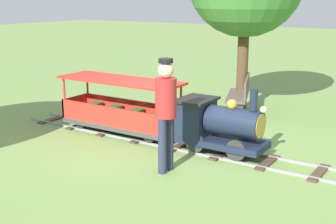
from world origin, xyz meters
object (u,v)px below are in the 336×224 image
object	(u,v)px
passenger_car	(121,111)
park_bench	(240,96)
conductor_person	(166,106)
locomotive	(217,124)

from	to	relation	value
passenger_car	park_bench	world-z (taller)	passenger_car
park_bench	conductor_person	bearing A→B (deg)	6.79
conductor_person	park_bench	xyz separation A→B (m)	(-3.44, -0.41, -0.54)
locomotive	conductor_person	distance (m)	1.20
locomotive	passenger_car	xyz separation A→B (m)	(0.00, -1.94, -0.06)
passenger_car	conductor_person	xyz separation A→B (m)	(1.08, 1.67, 0.53)
passenger_car	conductor_person	size ratio (longest dim) A/B	1.45
conductor_person	passenger_car	bearing A→B (deg)	-122.75
locomotive	passenger_car	world-z (taller)	locomotive
passenger_car	locomotive	bearing A→B (deg)	90.00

